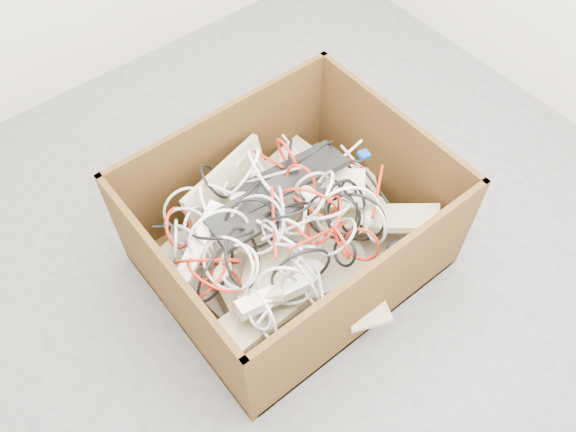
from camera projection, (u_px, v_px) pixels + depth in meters
ground at (306, 229)px, 2.67m from camera, size 3.00×3.00×0.00m
cardboard_box at (288, 242)px, 2.46m from camera, size 1.10×0.92×0.56m
keyboard_pile at (294, 222)px, 2.35m from camera, size 1.09×0.93×0.35m
mice_scatter at (309, 227)px, 2.26m from camera, size 0.73×0.58×0.20m
power_strip_left at (200, 241)px, 2.18m from camera, size 0.30×0.21×0.13m
power_strip_right at (276, 294)px, 2.09m from camera, size 0.32×0.10×0.10m
vga_plug at (364, 155)px, 2.46m from camera, size 0.05×0.05×0.03m
cable_tangle at (270, 227)px, 2.20m from camera, size 1.02×0.81×0.45m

